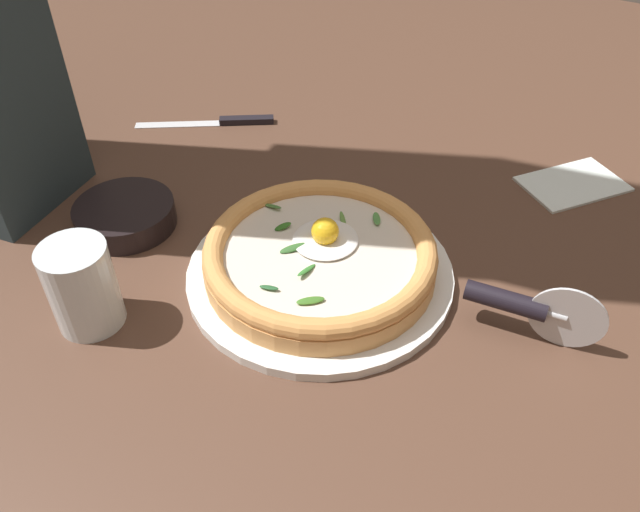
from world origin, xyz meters
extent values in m
cube|color=brown|center=(0.00, 0.00, -0.01)|extent=(2.40, 2.40, 0.03)
cylinder|color=white|center=(0.03, -0.03, 0.01)|extent=(0.31, 0.31, 0.01)
cylinder|color=#E3A15B|center=(0.03, -0.03, 0.02)|extent=(0.27, 0.27, 0.02)
torus|color=#E79E54|center=(0.03, -0.03, 0.04)|extent=(0.27, 0.27, 0.02)
cylinder|color=silver|center=(0.03, -0.03, 0.04)|extent=(0.22, 0.22, 0.00)
ellipsoid|color=white|center=(0.05, -0.02, 0.04)|extent=(0.08, 0.08, 0.01)
sphere|color=yellow|center=(0.05, -0.02, 0.05)|extent=(0.03, 0.03, 0.03)
ellipsoid|color=#437435|center=(0.07, 0.07, 0.04)|extent=(0.01, 0.03, 0.01)
ellipsoid|color=#2B661C|center=(0.04, 0.03, 0.04)|extent=(0.02, 0.02, 0.01)
ellipsoid|color=#377F32|center=(-0.01, -0.03, 0.04)|extent=(0.03, 0.01, 0.01)
ellipsoid|color=#407926|center=(-0.05, -0.06, 0.04)|extent=(0.03, 0.03, 0.00)
ellipsoid|color=#588738|center=(0.09, -0.02, 0.04)|extent=(0.03, 0.02, 0.01)
ellipsoid|color=#34672C|center=(0.02, 0.00, 0.04)|extent=(0.03, 0.03, 0.01)
ellipsoid|color=#4A8C40|center=(0.11, -0.06, 0.04)|extent=(0.03, 0.02, 0.01)
ellipsoid|color=#255A2D|center=(-0.05, -0.01, 0.04)|extent=(0.01, 0.02, 0.00)
cylinder|color=black|center=(-0.02, 0.24, 0.02)|extent=(0.13, 0.13, 0.03)
cylinder|color=silver|center=(0.07, -0.30, 0.04)|extent=(0.01, 0.08, 0.08)
cylinder|color=silver|center=(0.07, -0.29, 0.04)|extent=(0.01, 0.02, 0.01)
cylinder|color=black|center=(0.06, -0.23, 0.04)|extent=(0.03, 0.09, 0.02)
cube|color=silver|center=(0.22, 0.36, 0.00)|extent=(0.09, 0.12, 0.00)
cube|color=black|center=(0.28, 0.27, 0.01)|extent=(0.06, 0.08, 0.01)
cylinder|color=silver|center=(-0.16, 0.15, 0.05)|extent=(0.07, 0.07, 0.10)
cylinder|color=#AF2932|center=(-0.16, 0.15, 0.02)|extent=(0.07, 0.07, 0.04)
cube|color=white|center=(0.38, -0.23, 0.00)|extent=(0.17, 0.16, 0.01)
camera|label=1|loc=(-0.44, -0.31, 0.51)|focal=35.18mm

